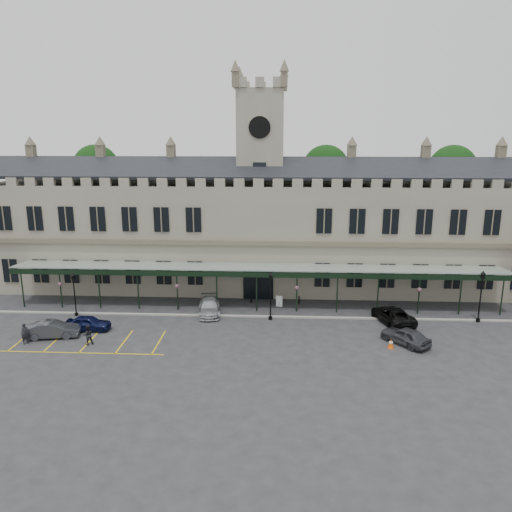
{
  "coord_description": "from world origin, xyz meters",
  "views": [
    {
      "loc": [
        2.33,
        -40.19,
        17.46
      ],
      "look_at": [
        0.0,
        6.0,
        6.0
      ],
      "focal_mm": 35.0,
      "sensor_mm": 36.0,
      "label": 1
    }
  ],
  "objects_px": {
    "car_taxi": "(209,307)",
    "car_right_a": "(406,336)",
    "traffic_cone": "(391,344)",
    "person_a": "(25,334)",
    "sign_board": "(279,301)",
    "car_van": "(393,315)",
    "lamp_post_mid": "(271,291)",
    "person_b": "(88,335)",
    "clock_tower": "(261,173)",
    "lamp_post_left": "(74,290)",
    "car_left_b": "(53,329)",
    "station_building": "(260,231)",
    "car_left_a": "(88,323)",
    "lamp_post_right": "(481,292)"
  },
  "relations": [
    {
      "from": "lamp_post_mid",
      "to": "car_taxi",
      "type": "height_order",
      "value": "lamp_post_mid"
    },
    {
      "from": "lamp_post_left",
      "to": "traffic_cone",
      "type": "xyz_separation_m",
      "value": [
        29.25,
        -6.14,
        -2.21
      ]
    },
    {
      "from": "lamp_post_mid",
      "to": "car_left_a",
      "type": "distance_m",
      "value": 16.95
    },
    {
      "from": "car_left_a",
      "to": "lamp_post_mid",
      "type": "bearing_deg",
      "value": -79.45
    },
    {
      "from": "car_left_a",
      "to": "person_b",
      "type": "distance_m",
      "value": 3.32
    },
    {
      "from": "lamp_post_right",
      "to": "sign_board",
      "type": "distance_m",
      "value": 19.33
    },
    {
      "from": "station_building",
      "to": "car_taxi",
      "type": "distance_m",
      "value": 12.23
    },
    {
      "from": "lamp_post_left",
      "to": "lamp_post_mid",
      "type": "height_order",
      "value": "lamp_post_mid"
    },
    {
      "from": "lamp_post_right",
      "to": "car_van",
      "type": "distance_m",
      "value": 8.48
    },
    {
      "from": "clock_tower",
      "to": "sign_board",
      "type": "xyz_separation_m",
      "value": [
        2.27,
        -7.39,
        -12.55
      ]
    },
    {
      "from": "sign_board",
      "to": "car_taxi",
      "type": "height_order",
      "value": "car_taxi"
    },
    {
      "from": "car_left_b",
      "to": "car_right_a",
      "type": "distance_m",
      "value": 30.5
    },
    {
      "from": "lamp_post_left",
      "to": "lamp_post_right",
      "type": "distance_m",
      "value": 38.79
    },
    {
      "from": "station_building",
      "to": "car_left_a",
      "type": "xyz_separation_m",
      "value": [
        -15.0,
        -14.53,
        -5.79
      ]
    },
    {
      "from": "clock_tower",
      "to": "station_building",
      "type": "bearing_deg",
      "value": -90.0
    },
    {
      "from": "traffic_cone",
      "to": "car_right_a",
      "type": "relative_size",
      "value": 0.18
    },
    {
      "from": "traffic_cone",
      "to": "lamp_post_left",
      "type": "bearing_deg",
      "value": 168.15
    },
    {
      "from": "station_building",
      "to": "person_a",
      "type": "bearing_deg",
      "value": -137.24
    },
    {
      "from": "car_left_b",
      "to": "person_b",
      "type": "bearing_deg",
      "value": -121.09
    },
    {
      "from": "car_left_a",
      "to": "clock_tower",
      "type": "bearing_deg",
      "value": -47.24
    },
    {
      "from": "clock_tower",
      "to": "sign_board",
      "type": "height_order",
      "value": "clock_tower"
    },
    {
      "from": "lamp_post_left",
      "to": "car_van",
      "type": "xyz_separation_m",
      "value": [
        30.63,
        -0.28,
        -1.85
      ]
    },
    {
      "from": "person_b",
      "to": "car_left_a",
      "type": "bearing_deg",
      "value": -97.13
    },
    {
      "from": "car_right_a",
      "to": "person_a",
      "type": "xyz_separation_m",
      "value": [
        -32.2,
        -1.55,
        0.16
      ]
    },
    {
      "from": "car_left_b",
      "to": "car_van",
      "type": "distance_m",
      "value": 30.92
    },
    {
      "from": "clock_tower",
      "to": "sign_board",
      "type": "bearing_deg",
      "value": -72.96
    },
    {
      "from": "lamp_post_right",
      "to": "car_left_b",
      "type": "xyz_separation_m",
      "value": [
        -38.65,
        -5.68,
        -2.25
      ]
    },
    {
      "from": "lamp_post_left",
      "to": "car_taxi",
      "type": "height_order",
      "value": "lamp_post_left"
    },
    {
      "from": "station_building",
      "to": "car_right_a",
      "type": "xyz_separation_m",
      "value": [
        13.0,
        -16.2,
        -5.72
      ]
    },
    {
      "from": "car_van",
      "to": "car_left_a",
      "type": "bearing_deg",
      "value": -9.66
    },
    {
      "from": "car_left_b",
      "to": "lamp_post_mid",
      "type": "bearing_deg",
      "value": -85.59
    },
    {
      "from": "car_left_b",
      "to": "car_van",
      "type": "xyz_separation_m",
      "value": [
        30.5,
        5.1,
        0.01
      ]
    },
    {
      "from": "station_building",
      "to": "car_left_b",
      "type": "bearing_deg",
      "value": -137.03
    },
    {
      "from": "lamp_post_left",
      "to": "person_a",
      "type": "relative_size",
      "value": 2.41
    },
    {
      "from": "lamp_post_mid",
      "to": "car_left_a",
      "type": "bearing_deg",
      "value": -167.95
    },
    {
      "from": "car_left_b",
      "to": "person_b",
      "type": "relative_size",
      "value": 2.54
    },
    {
      "from": "car_taxi",
      "to": "person_b",
      "type": "distance_m",
      "value": 12.12
    },
    {
      "from": "clock_tower",
      "to": "car_taxi",
      "type": "relative_size",
      "value": 5.02
    },
    {
      "from": "car_taxi",
      "to": "traffic_cone",
      "type": "bearing_deg",
      "value": -31.99
    },
    {
      "from": "lamp_post_mid",
      "to": "sign_board",
      "type": "height_order",
      "value": "lamp_post_mid"
    },
    {
      "from": "lamp_post_left",
      "to": "car_left_b",
      "type": "height_order",
      "value": "lamp_post_left"
    },
    {
      "from": "sign_board",
      "to": "car_taxi",
      "type": "relative_size",
      "value": 0.23
    },
    {
      "from": "clock_tower",
      "to": "sign_board",
      "type": "distance_m",
      "value": 14.74
    },
    {
      "from": "traffic_cone",
      "to": "person_a",
      "type": "relative_size",
      "value": 0.43
    },
    {
      "from": "car_taxi",
      "to": "car_right_a",
      "type": "bearing_deg",
      "value": -27.88
    },
    {
      "from": "car_taxi",
      "to": "person_b",
      "type": "bearing_deg",
      "value": -147.17
    },
    {
      "from": "sign_board",
      "to": "car_van",
      "type": "xyz_separation_m",
      "value": [
        10.73,
        -3.89,
        0.18
      ]
    },
    {
      "from": "station_building",
      "to": "lamp_post_mid",
      "type": "height_order",
      "value": "station_building"
    },
    {
      "from": "lamp_post_right",
      "to": "person_a",
      "type": "distance_m",
      "value": 41.03
    },
    {
      "from": "lamp_post_mid",
      "to": "sign_board",
      "type": "relative_size",
      "value": 4.13
    }
  ]
}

